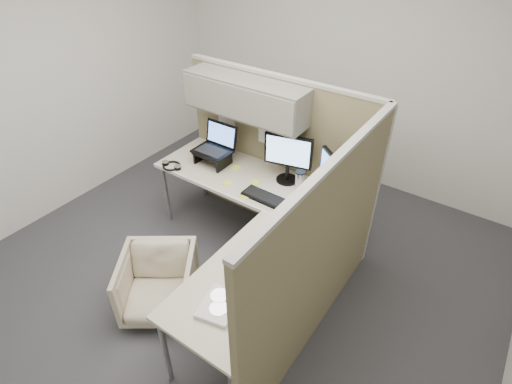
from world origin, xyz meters
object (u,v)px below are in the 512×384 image
Objects in this scene: office_chair at (159,281)px; keyboard at (268,199)px; desk at (250,216)px; monitor_left at (288,155)px.

office_chair is 1.27× the size of keyboard.
desk is 0.23m from keyboard.
office_chair is at bearing -112.89° from keyboard.
monitor_left reaches higher than keyboard.
monitor_left is (0.41, 1.32, 0.70)m from office_chair.
keyboard reaches higher than office_chair.
monitor_left is at bearing 94.52° from keyboard.
keyboard is (0.02, -0.35, -0.26)m from monitor_left.
monitor_left reaches higher than office_chair.
keyboard reaches higher than desk.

